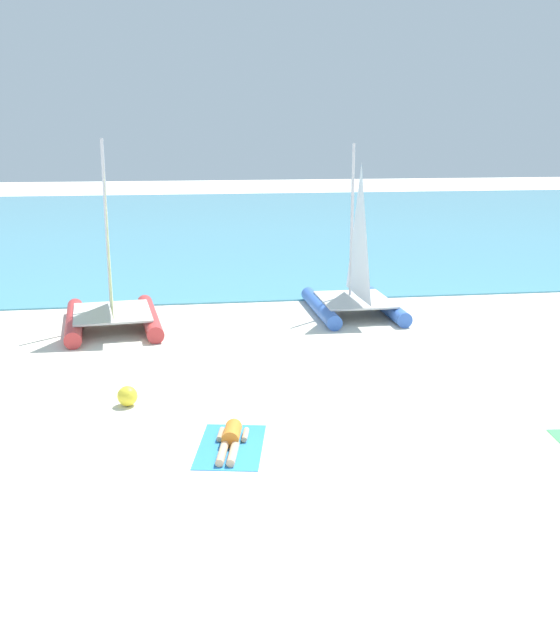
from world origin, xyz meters
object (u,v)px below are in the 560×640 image
sailboat_red (111,302)px  towel_left (231,446)px  sailboat_blue (354,290)px  beach_ball (127,396)px  sunbather_left (231,438)px

sailboat_red → towel_left: 8.69m
sailboat_blue → beach_ball: (-6.25, -6.62, -0.53)m
towel_left → beach_ball: 2.93m
sailboat_blue → beach_ball: size_ratio=12.24×
sunbather_left → sailboat_blue: bearing=74.7°
beach_ball → sunbather_left: bearing=-49.2°
sailboat_red → sailboat_blue: 6.99m
sailboat_red → beach_ball: (0.72, -6.01, -0.56)m
sailboat_blue → towel_left: sailboat_blue is taller
sailboat_blue → towel_left: (-4.38, -8.87, -0.73)m
beach_ball → towel_left: bearing=-50.2°
sailboat_blue → towel_left: size_ratio=2.60×
sailboat_red → sailboat_blue: sailboat_red is taller
sailboat_blue → beach_ball: 9.12m
sailboat_blue → sailboat_red: bearing=-175.7°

